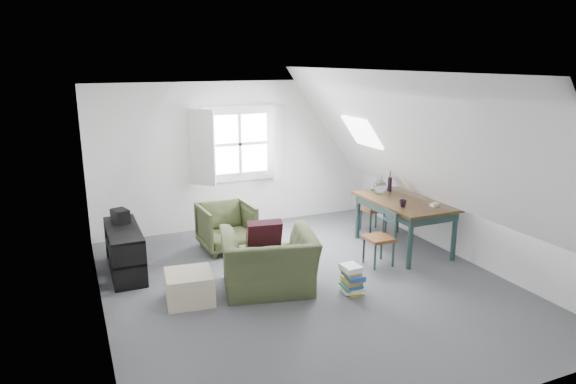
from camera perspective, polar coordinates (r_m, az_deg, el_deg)
name	(u,v)px	position (r m, az deg, el deg)	size (l,w,h in m)	color
floor	(307,285)	(6.80, 2.16, -10.24)	(5.50, 5.50, 0.00)	#4C4D51
ceiling	(309,90)	(6.19, 2.38, 11.28)	(5.50, 5.50, 0.00)	white
wall_back	(239,155)	(8.88, -5.45, 4.11)	(5.00, 5.00, 0.00)	white
wall_front	(463,275)	(4.21, 18.88, -8.69)	(5.00, 5.00, 0.00)	white
wall_left	(95,216)	(5.79, -20.66, -2.48)	(5.50, 5.50, 0.00)	white
wall_right	(466,175)	(7.77, 19.14, 1.85)	(5.50, 5.50, 0.00)	white
slope_left	(182,160)	(5.78, -11.70, 3.50)	(5.50, 5.50, 0.00)	white
slope_right	(413,142)	(7.07, 13.76, 5.38)	(5.50, 5.50, 0.00)	white
dormer_window	(240,144)	(8.78, -5.33, 5.31)	(1.71, 0.35, 1.30)	white
skylight	(362,132)	(8.14, 8.23, 6.60)	(0.55, 0.75, 0.04)	white
armchair_near	(269,290)	(6.67, -2.16, -10.78)	(1.15, 1.01, 0.75)	#3D4728
armchair_far	(227,249)	(8.06, -6.78, -6.27)	(0.77, 0.79, 0.72)	#3D4728
throw_pillow	(264,237)	(6.54, -2.69, -4.98)	(0.44, 0.13, 0.44)	#380F19
ottoman	(189,287)	(6.41, -10.90, -10.33)	(0.55, 0.55, 0.37)	#C4B694
dining_table	(404,206)	(8.00, 12.79, -1.58)	(0.94, 1.56, 0.78)	#34200D
demijohn	(380,186)	(8.21, 10.19, 0.62)	(0.21, 0.21, 0.30)	silver
vase_twigs	(390,184)	(8.43, 11.24, 0.93)	(0.07, 0.08, 0.55)	black
cup	(403,207)	(7.60, 12.63, -1.62)	(0.11, 0.11, 0.10)	black
paper_box	(435,205)	(7.75, 15.98, -1.36)	(0.13, 0.08, 0.04)	white
dining_chair_far	(375,209)	(8.73, 9.62, -1.82)	(0.38, 0.38, 0.80)	#5E3113
dining_chair_near	(381,237)	(7.41, 10.28, -4.93)	(0.37, 0.37, 0.79)	#5E3113
media_shelf	(125,254)	(7.36, -17.63, -6.54)	(0.42, 1.25, 0.64)	black
electronics_box	(120,217)	(7.50, -18.13, -2.62)	(0.19, 0.26, 0.21)	black
magazine_stack	(352,279)	(6.55, 7.12, -9.62)	(0.27, 0.33, 0.37)	#B29933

